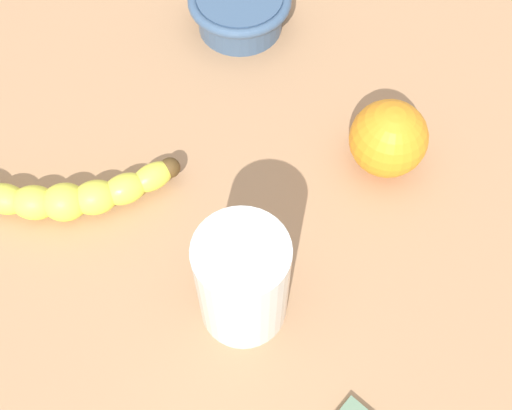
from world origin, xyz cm
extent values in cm
cube|color=#AC7E56|center=(0.00, 0.00, 1.50)|extent=(120.00, 120.00, 3.00)
ellipsoid|color=#EBE245|center=(15.07, -22.13, 4.96)|extent=(4.56, 5.37, 3.13)
ellipsoid|color=#EBE245|center=(13.76, -19.40, 4.96)|extent=(5.33, 5.71, 3.52)
ellipsoid|color=#EBE245|center=(12.03, -16.90, 4.96)|extent=(5.91, 6.00, 3.92)
ellipsoid|color=#EBE245|center=(9.93, -14.72, 4.96)|extent=(5.75, 5.66, 3.52)
ellipsoid|color=#EBE245|center=(7.51, -12.89, 4.96)|extent=(5.52, 5.09, 3.13)
ellipsoid|color=#EBE245|center=(4.82, -11.47, 4.96)|extent=(5.27, 4.32, 2.74)
sphere|color=#513819|center=(2.94, -10.66, 4.96)|extent=(2.15, 2.15, 2.15)
cylinder|color=silver|center=(10.74, 3.78, 9.10)|extent=(8.03, 8.03, 12.20)
cylinder|color=beige|center=(10.74, 3.78, 8.92)|extent=(7.53, 7.53, 11.34)
cylinder|color=#3D5675|center=(-19.51, -17.22, 5.38)|extent=(10.27, 10.27, 4.75)
torus|color=#3D5675|center=(-19.51, -17.22, 7.15)|extent=(12.36, 12.36, 1.20)
sphere|color=orange|center=(-11.26, 6.80, 7.03)|extent=(8.06, 8.06, 8.06)
camera|label=1|loc=(27.76, 16.46, 58.56)|focal=43.77mm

